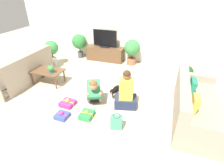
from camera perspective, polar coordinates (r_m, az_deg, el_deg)
The scene contains 19 objects.
ground_plane at distance 4.80m, azimuth -5.10°, elevation -3.15°, with size 16.00×16.00×0.00m, color beige.
wall_back at distance 6.64m, azimuth 3.83°, elevation 18.49°, with size 8.40×0.06×2.60m.
sofa_left at distance 5.89m, azimuth -27.63°, elevation 3.40°, with size 0.89×2.09×0.87m.
sofa_right at distance 4.19m, azimuth 25.24°, elevation -6.65°, with size 0.89×2.09×0.87m.
coffee_table at distance 5.45m, azimuth -20.32°, elevation 3.73°, with size 0.92×0.57×0.42m.
tv_console at distance 6.84m, azimuth -2.24°, elevation 9.83°, with size 1.41×0.44×0.52m.
tv at distance 6.67m, azimuth -2.33°, elevation 14.25°, with size 0.91×0.20×0.64m.
potted_plant_corner_right at distance 5.34m, azimuth 23.03°, elevation 3.00°, with size 0.37×0.37×0.65m.
potted_plant_back_right at distance 6.41m, azimuth 6.56°, elevation 11.20°, with size 0.56×0.56×0.92m.
potted_plant_corner_left at distance 6.65m, azimuth -19.10°, elevation 10.58°, with size 0.49×0.49×0.90m.
potted_plant_back_left at distance 7.11m, azimuth -10.61°, elevation 13.19°, with size 0.56×0.56×0.94m.
person_kneeling at distance 4.30m, azimuth -5.93°, elevation -2.15°, with size 0.59×0.79×0.76m.
person_sitting at distance 4.13m, azimuth 4.55°, elevation -3.25°, with size 0.60×0.56×0.98m.
dog at distance 4.56m, azimuth 1.05°, elevation -1.96°, with size 0.20×0.53×0.31m.
gift_box_a at distance 4.01m, azimuth -8.25°, elevation -9.90°, with size 0.28×0.32×0.18m.
gift_box_b at distance 4.45m, azimuth -14.26°, elevation -6.04°, with size 0.36×0.34×0.19m.
gift_box_c at distance 4.11m, azimuth -16.00°, elevation -9.86°, with size 0.29×0.28×0.17m.
gift_bag_a at distance 3.65m, azimuth 1.47°, elevation -12.33°, with size 0.26×0.18×0.33m.
tabletop_plant at distance 5.19m, azimuth -19.34°, elevation 4.73°, with size 0.17×0.17×0.22m.
Camera 1 is at (1.69, -3.65, 2.61)m, focal length 28.00 mm.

